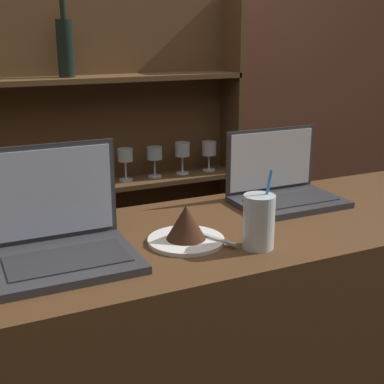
# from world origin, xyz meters

# --- Properties ---
(back_wall) EXTENTS (7.00, 0.06, 2.70)m
(back_wall) POSITION_xyz_m (0.00, 1.29, 1.35)
(back_wall) COLOR brown
(back_wall) RESTS_ON ground_plane
(back_shelf) EXTENTS (1.27, 0.18, 1.71)m
(back_shelf) POSITION_xyz_m (-0.08, 1.21, 0.89)
(back_shelf) COLOR brown
(back_shelf) RESTS_ON ground_plane
(laptop_near) EXTENTS (0.30, 0.25, 0.25)m
(laptop_near) POSITION_xyz_m (-0.40, 0.25, 1.10)
(laptop_near) COLOR #333338
(laptop_near) RESTS_ON bar_counter
(laptop_far) EXTENTS (0.31, 0.21, 0.21)m
(laptop_far) POSITION_xyz_m (0.29, 0.39, 1.10)
(laptop_far) COLOR #333338
(laptop_far) RESTS_ON bar_counter
(cake_plate) EXTENTS (0.19, 0.19, 0.09)m
(cake_plate) POSITION_xyz_m (-0.10, 0.22, 1.09)
(cake_plate) COLOR white
(cake_plate) RESTS_ON bar_counter
(water_glass) EXTENTS (0.07, 0.07, 0.19)m
(water_glass) POSITION_xyz_m (0.04, 0.12, 1.11)
(water_glass) COLOR silver
(water_glass) RESTS_ON bar_counter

